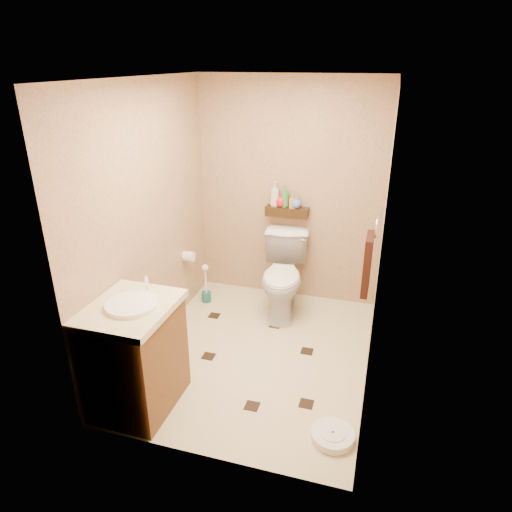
% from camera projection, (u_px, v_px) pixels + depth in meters
% --- Properties ---
extents(ground, '(2.50, 2.50, 0.00)m').
position_uv_depth(ground, '(256.00, 353.00, 4.25)').
color(ground, beige).
rests_on(ground, ground).
extents(wall_back, '(2.00, 0.04, 2.40)m').
position_uv_depth(wall_back, '(289.00, 193.00, 4.88)').
color(wall_back, tan).
rests_on(wall_back, ground).
extents(wall_front, '(2.00, 0.04, 2.40)m').
position_uv_depth(wall_front, '(197.00, 304.00, 2.68)').
color(wall_front, tan).
rests_on(wall_front, ground).
extents(wall_left, '(0.04, 2.50, 2.40)m').
position_uv_depth(wall_left, '(148.00, 222.00, 4.03)').
color(wall_left, tan).
rests_on(wall_left, ground).
extents(wall_right, '(0.04, 2.50, 2.40)m').
position_uv_depth(wall_right, '(381.00, 246.00, 3.52)').
color(wall_right, tan).
rests_on(wall_right, ground).
extents(ceiling, '(2.00, 2.50, 0.02)m').
position_uv_depth(ceiling, '(257.00, 78.00, 3.30)').
color(ceiling, white).
rests_on(ceiling, wall_back).
extents(wall_shelf, '(0.46, 0.14, 0.10)m').
position_uv_depth(wall_shelf, '(287.00, 212.00, 4.88)').
color(wall_shelf, '#35210E').
rests_on(wall_shelf, wall_back).
extents(floor_accents, '(1.30, 1.32, 0.01)m').
position_uv_depth(floor_accents, '(259.00, 356.00, 4.21)').
color(floor_accents, black).
rests_on(floor_accents, ground).
extents(toilet, '(0.58, 0.88, 0.84)m').
position_uv_depth(toilet, '(283.00, 276.00, 4.81)').
color(toilet, white).
rests_on(toilet, ground).
extents(vanity, '(0.60, 0.73, 1.02)m').
position_uv_depth(vanity, '(136.00, 355.00, 3.47)').
color(vanity, brown).
rests_on(vanity, ground).
extents(bathroom_scale, '(0.36, 0.36, 0.06)m').
position_uv_depth(bathroom_scale, '(333.00, 436.00, 3.28)').
color(bathroom_scale, white).
rests_on(bathroom_scale, ground).
extents(toilet_brush, '(0.10, 0.10, 0.46)m').
position_uv_depth(toilet_brush, '(206.00, 289.00, 5.10)').
color(toilet_brush, '#175E5A').
rests_on(toilet_brush, ground).
extents(towel_ring, '(0.12, 0.30, 0.76)m').
position_uv_depth(towel_ring, '(368.00, 262.00, 3.86)').
color(towel_ring, silver).
rests_on(towel_ring, wall_right).
extents(toilet_paper, '(0.12, 0.11, 0.12)m').
position_uv_depth(toilet_paper, '(189.00, 256.00, 4.83)').
color(toilet_paper, white).
rests_on(toilet_paper, wall_left).
extents(bottle_a, '(0.12, 0.12, 0.26)m').
position_uv_depth(bottle_a, '(275.00, 194.00, 4.84)').
color(bottle_a, beige).
rests_on(bottle_a, wall_shelf).
extents(bottle_b, '(0.08, 0.08, 0.15)m').
position_uv_depth(bottle_b, '(275.00, 200.00, 4.86)').
color(bottle_b, yellow).
rests_on(bottle_b, wall_shelf).
extents(bottle_c, '(0.15, 0.15, 0.16)m').
position_uv_depth(bottle_c, '(281.00, 199.00, 4.84)').
color(bottle_c, red).
rests_on(bottle_c, wall_shelf).
extents(bottle_d, '(0.11, 0.11, 0.23)m').
position_uv_depth(bottle_d, '(285.00, 196.00, 4.82)').
color(bottle_d, '#2C863C').
rests_on(bottle_d, wall_shelf).
extents(bottle_e, '(0.08, 0.08, 0.16)m').
position_uv_depth(bottle_e, '(293.00, 200.00, 4.81)').
color(bottle_e, '#C77642').
rests_on(bottle_e, wall_shelf).
extents(bottle_f, '(0.16, 0.16, 0.14)m').
position_uv_depth(bottle_f, '(296.00, 202.00, 4.81)').
color(bottle_f, '#5274CE').
rests_on(bottle_f, wall_shelf).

